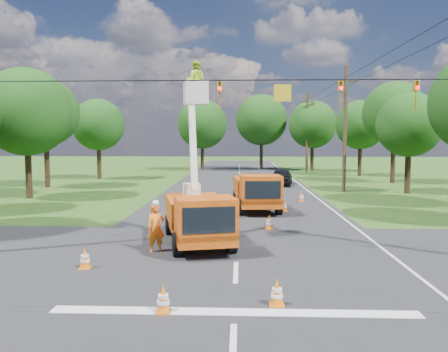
{
  "coord_description": "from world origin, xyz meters",
  "views": [
    {
      "loc": [
        0.14,
        -13.49,
        4.26
      ],
      "look_at": [
        -0.6,
        5.82,
        2.6
      ],
      "focal_mm": 35.0,
      "sensor_mm": 36.0,
      "label": 1
    }
  ],
  "objects_px": {
    "pole_right_mid": "(345,128)",
    "traffic_cone_3": "(284,206)",
    "tree_right_c": "(409,125)",
    "tree_right_d": "(395,113)",
    "second_truck": "(256,191)",
    "traffic_cone_4": "(85,259)",
    "tree_left_e": "(45,113)",
    "traffic_cone_6": "(301,197)",
    "distant_car": "(281,177)",
    "pole_right_far": "(307,132)",
    "traffic_cone_0": "(163,299)",
    "tree_far_a": "(202,124)",
    "tree_far_c": "(313,125)",
    "traffic_cone_1": "(277,293)",
    "tree_left_f": "(98,125)",
    "ground_worker": "(156,228)",
    "tree_far_b": "(262,120)",
    "tree_left_d": "(26,112)",
    "tree_right_e": "(361,125)",
    "traffic_cone_2": "(269,222)",
    "bucket_truck": "(198,206)"
  },
  "relations": [
    {
      "from": "traffic_cone_6",
      "to": "tree_right_e",
      "type": "height_order",
      "value": "tree_right_e"
    },
    {
      "from": "distant_car",
      "to": "pole_right_far",
      "type": "distance_m",
      "value": 16.87
    },
    {
      "from": "distant_car",
      "to": "traffic_cone_0",
      "type": "xyz_separation_m",
      "value": [
        -5.61,
        -29.61,
        -0.41
      ]
    },
    {
      "from": "tree_right_e",
      "to": "tree_far_b",
      "type": "bearing_deg",
      "value": 137.2
    },
    {
      "from": "traffic_cone_4",
      "to": "tree_left_e",
      "type": "relative_size",
      "value": 0.08
    },
    {
      "from": "tree_far_a",
      "to": "traffic_cone_4",
      "type": "bearing_deg",
      "value": -89.91
    },
    {
      "from": "pole_right_mid",
      "to": "tree_far_b",
      "type": "xyz_separation_m",
      "value": [
        -5.5,
        25.0,
        1.7
      ]
    },
    {
      "from": "pole_right_mid",
      "to": "tree_right_e",
      "type": "relative_size",
      "value": 1.16
    },
    {
      "from": "traffic_cone_0",
      "to": "pole_right_mid",
      "type": "distance_m",
      "value": 27.65
    },
    {
      "from": "pole_right_far",
      "to": "tree_far_a",
      "type": "relative_size",
      "value": 1.05
    },
    {
      "from": "pole_right_mid",
      "to": "traffic_cone_4",
      "type": "bearing_deg",
      "value": -121.71
    },
    {
      "from": "traffic_cone_3",
      "to": "tree_left_f",
      "type": "height_order",
      "value": "tree_left_f"
    },
    {
      "from": "traffic_cone_0",
      "to": "tree_left_e",
      "type": "height_order",
      "value": "tree_left_e"
    },
    {
      "from": "traffic_cone_4",
      "to": "tree_right_c",
      "type": "height_order",
      "value": "tree_right_c"
    },
    {
      "from": "traffic_cone_6",
      "to": "tree_left_f",
      "type": "distance_m",
      "value": 25.55
    },
    {
      "from": "tree_far_a",
      "to": "tree_right_c",
      "type": "bearing_deg",
      "value": -52.83
    },
    {
      "from": "tree_right_c",
      "to": "tree_far_b",
      "type": "height_order",
      "value": "tree_far_b"
    },
    {
      "from": "pole_right_mid",
      "to": "tree_left_d",
      "type": "xyz_separation_m",
      "value": [
        -23.5,
        -5.0,
        1.02
      ]
    },
    {
      "from": "tree_far_c",
      "to": "traffic_cone_6",
      "type": "bearing_deg",
      "value": -100.56
    },
    {
      "from": "traffic_cone_1",
      "to": "tree_left_f",
      "type": "bearing_deg",
      "value": 114.6
    },
    {
      "from": "second_truck",
      "to": "traffic_cone_3",
      "type": "height_order",
      "value": "second_truck"
    },
    {
      "from": "traffic_cone_0",
      "to": "tree_far_a",
      "type": "distance_m",
      "value": 48.7
    },
    {
      "from": "traffic_cone_6",
      "to": "tree_right_d",
      "type": "relative_size",
      "value": 0.07
    },
    {
      "from": "traffic_cone_2",
      "to": "tree_right_c",
      "type": "xyz_separation_m",
      "value": [
        11.7,
        14.29,
        4.95
      ]
    },
    {
      "from": "tree_right_e",
      "to": "tree_far_c",
      "type": "xyz_separation_m",
      "value": [
        -4.3,
        7.0,
        0.25
      ]
    },
    {
      "from": "traffic_cone_1",
      "to": "pole_right_far",
      "type": "relative_size",
      "value": 0.07
    },
    {
      "from": "traffic_cone_2",
      "to": "tree_far_b",
      "type": "xyz_separation_m",
      "value": [
        1.5,
        40.29,
        6.45
      ]
    },
    {
      "from": "ground_worker",
      "to": "traffic_cone_6",
      "type": "height_order",
      "value": "ground_worker"
    },
    {
      "from": "traffic_cone_4",
      "to": "tree_right_c",
      "type": "bearing_deg",
      "value": 48.84
    },
    {
      "from": "traffic_cone_3",
      "to": "distant_car",
      "type": "bearing_deg",
      "value": 85.35
    },
    {
      "from": "traffic_cone_6",
      "to": "tree_far_a",
      "type": "distance_m",
      "value": 31.15
    },
    {
      "from": "pole_right_mid",
      "to": "tree_right_d",
      "type": "distance_m",
      "value": 9.55
    },
    {
      "from": "tree_right_c",
      "to": "tree_right_d",
      "type": "height_order",
      "value": "tree_right_d"
    },
    {
      "from": "pole_right_mid",
      "to": "traffic_cone_3",
      "type": "bearing_deg",
      "value": -119.64
    },
    {
      "from": "ground_worker",
      "to": "pole_right_far",
      "type": "xyz_separation_m",
      "value": [
        11.51,
        39.56,
        4.18
      ]
    },
    {
      "from": "pole_right_far",
      "to": "tree_left_d",
      "type": "xyz_separation_m",
      "value": [
        -23.5,
        -25.0,
        1.02
      ]
    },
    {
      "from": "ground_worker",
      "to": "tree_far_c",
      "type": "relative_size",
      "value": 0.2
    },
    {
      "from": "traffic_cone_0",
      "to": "tree_far_a",
      "type": "bearing_deg",
      "value": 93.87
    },
    {
      "from": "traffic_cone_1",
      "to": "tree_left_e",
      "type": "bearing_deg",
      "value": 123.82
    },
    {
      "from": "traffic_cone_1",
      "to": "traffic_cone_6",
      "type": "height_order",
      "value": "same"
    },
    {
      "from": "pole_right_mid",
      "to": "tree_right_c",
      "type": "height_order",
      "value": "pole_right_mid"
    },
    {
      "from": "tree_left_f",
      "to": "traffic_cone_4",
      "type": "bearing_deg",
      "value": -72.72
    },
    {
      "from": "traffic_cone_6",
      "to": "tree_far_b",
      "type": "xyz_separation_m",
      "value": [
        -1.25,
        31.17,
        6.45
      ]
    },
    {
      "from": "bucket_truck",
      "to": "tree_far_c",
      "type": "bearing_deg",
      "value": 60.89
    },
    {
      "from": "tree_far_a",
      "to": "traffic_cone_1",
      "type": "bearing_deg",
      "value": -82.74
    },
    {
      "from": "second_truck",
      "to": "tree_left_f",
      "type": "bearing_deg",
      "value": 123.58
    },
    {
      "from": "traffic_cone_0",
      "to": "tree_right_c",
      "type": "xyz_separation_m",
      "value": [
        14.93,
        24.24,
        4.95
      ]
    },
    {
      "from": "traffic_cone_6",
      "to": "tree_right_d",
      "type": "bearing_deg",
      "value": 51.3
    },
    {
      "from": "tree_left_f",
      "to": "tree_right_d",
      "type": "relative_size",
      "value": 0.87
    },
    {
      "from": "tree_left_e",
      "to": "tree_left_f",
      "type": "distance_m",
      "value": 8.29
    }
  ]
}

